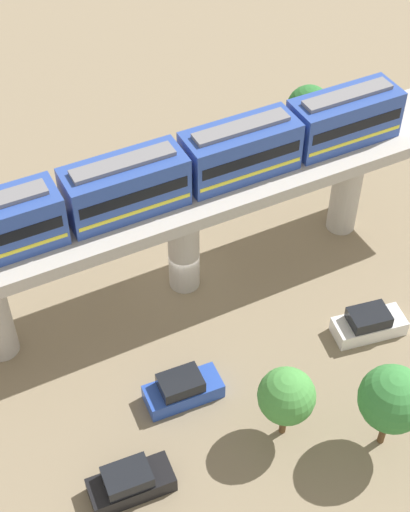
# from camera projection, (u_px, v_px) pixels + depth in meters

# --- Properties ---
(ground_plane) EXTENTS (120.00, 120.00, 0.00)m
(ground_plane) POSITION_uv_depth(u_px,v_px,m) (185.00, 283.00, 48.18)
(ground_plane) COLOR #84755B
(viaduct) EXTENTS (5.20, 35.80, 7.52)m
(viaduct) POSITION_uv_depth(u_px,v_px,m) (183.00, 212.00, 44.02)
(viaduct) COLOR #B7B2AA
(viaduct) RESTS_ON ground
(train) EXTENTS (2.64, 27.45, 3.24)m
(train) POSITION_uv_depth(u_px,v_px,m) (184.00, 168.00, 41.83)
(train) COLOR #2D4CA5
(train) RESTS_ON viaduct
(parked_car_blue) EXTENTS (2.07, 4.31, 1.76)m
(parked_car_blue) POSITION_uv_depth(u_px,v_px,m) (183.00, 389.00, 41.59)
(parked_car_blue) COLOR #284CB7
(parked_car_blue) RESTS_ON ground
(parked_car_black) EXTENTS (2.12, 4.33, 1.76)m
(parked_car_black) POSITION_uv_depth(u_px,v_px,m) (130.00, 483.00, 37.69)
(parked_car_black) COLOR black
(parked_car_black) RESTS_ON ground
(parked_car_white) EXTENTS (2.50, 4.45, 1.76)m
(parked_car_white) POSITION_uv_depth(u_px,v_px,m) (369.00, 324.00, 44.84)
(parked_car_white) COLOR white
(parked_car_white) RESTS_ON ground
(tree_near_viaduct) EXTENTS (3.43, 3.43, 5.50)m
(tree_near_viaduct) POSITION_uv_depth(u_px,v_px,m) (393.00, 399.00, 37.53)
(tree_near_viaduct) COLOR brown
(tree_near_viaduct) RESTS_ON ground
(tree_mid_lot) EXTENTS (3.24, 3.24, 5.11)m
(tree_mid_lot) POSITION_uv_depth(u_px,v_px,m) (309.00, 107.00, 55.73)
(tree_mid_lot) COLOR brown
(tree_mid_lot) RESTS_ON ground
(tree_far_corner) EXTENTS (2.96, 2.96, 4.66)m
(tree_far_corner) POSITION_uv_depth(u_px,v_px,m) (287.00, 396.00, 38.39)
(tree_far_corner) COLOR brown
(tree_far_corner) RESTS_ON ground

